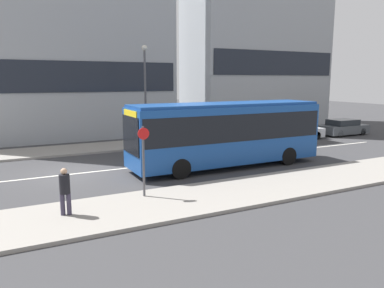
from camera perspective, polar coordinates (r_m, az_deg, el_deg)
The scene contains 13 objects.
ground_plane at distance 19.09m, azimuth -17.90°, elevation -4.40°, with size 120.00×120.00×0.00m, color #3A3A3D.
sidewalk_near at distance 13.18m, azimuth -13.49°, elevation -10.27°, with size 44.00×3.50×0.13m.
sidewalk_far at distance 25.15m, azimuth -20.19°, elevation -1.03°, with size 44.00×3.50×0.13m.
lane_centerline at distance 19.09m, azimuth -17.90°, elevation -4.39°, with size 41.80×0.16×0.01m.
apartment_block_left_tower at distance 30.49m, azimuth -18.95°, elevation 16.94°, with size 16.42×4.15×17.19m.
apartment_block_right_tower at distance 39.03m, azimuth 9.94°, elevation 19.11°, with size 13.95×6.37×21.88m.
city_bus at distance 19.49m, azimuth 5.22°, elevation 2.08°, with size 10.29×2.62×3.35m.
parked_car_0 at distance 26.60m, azimuth 6.88°, elevation 1.39°, with size 4.33×1.80×1.44m.
parked_car_1 at distance 29.80m, azimuth 15.67°, elevation 1.89°, with size 4.05×1.85×1.27m.
parked_car_2 at distance 33.25m, azimuth 22.05°, elevation 2.34°, with size 4.15×1.82×1.30m.
pedestrian_near_stop at distance 12.95m, azimuth -18.81°, elevation -6.48°, with size 0.34×0.34×1.58m.
bus_stop_sign at distance 14.16m, azimuth -7.39°, elevation -1.80°, with size 0.44×0.12×2.69m.
street_lamp at distance 25.18m, azimuth -7.15°, elevation 8.95°, with size 0.36×0.36×6.61m.
Camera 1 is at (-2.74, -18.35, 4.53)m, focal length 35.00 mm.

